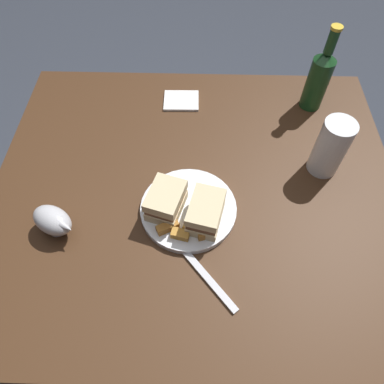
{
  "coord_description": "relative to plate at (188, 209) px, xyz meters",
  "views": [
    {
      "loc": [
        -0.01,
        0.54,
        1.55
      ],
      "look_at": [
        0.01,
        0.04,
        0.81
      ],
      "focal_mm": 32.9,
      "sensor_mm": 36.0,
      "label": 1
    }
  ],
  "objects": [
    {
      "name": "ground_plane",
      "position": [
        -0.02,
        -0.08,
        -0.79
      ],
      "size": [
        6.0,
        6.0,
        0.0
      ],
      "primitive_type": "plane",
      "color": "#333842"
    },
    {
      "name": "dining_table",
      "position": [
        -0.02,
        -0.08,
        -0.4
      ],
      "size": [
        1.09,
        0.95,
        0.78
      ],
      "primitive_type": "cube",
      "color": "#422816",
      "rests_on": "ground"
    },
    {
      "name": "plate",
      "position": [
        0.0,
        0.0,
        0.0
      ],
      "size": [
        0.24,
        0.24,
        0.02
      ],
      "primitive_type": "cylinder",
      "color": "white",
      "rests_on": "dining_table"
    },
    {
      "name": "sandwich_half_left",
      "position": [
        0.05,
        0.0,
        0.04
      ],
      "size": [
        0.1,
        0.12,
        0.07
      ],
      "color": "beige",
      "rests_on": "plate"
    },
    {
      "name": "sandwich_half_right",
      "position": [
        -0.04,
        0.03,
        0.04
      ],
      "size": [
        0.1,
        0.12,
        0.07
      ],
      "color": "beige",
      "rests_on": "plate"
    },
    {
      "name": "potato_wedge_front",
      "position": [
        0.02,
        0.08,
        0.02
      ],
      "size": [
        0.05,
        0.03,
        0.02
      ],
      "primitive_type": "cube",
      "rotation": [
        0.0,
        0.0,
        2.91
      ],
      "color": "#B77F33",
      "rests_on": "plate"
    },
    {
      "name": "potato_wedge_middle",
      "position": [
        0.05,
        0.06,
        0.02
      ],
      "size": [
        0.06,
        0.04,
        0.02
      ],
      "primitive_type": "cube",
      "rotation": [
        0.0,
        0.0,
        0.48
      ],
      "color": "#AD702D",
      "rests_on": "plate"
    },
    {
      "name": "potato_wedge_back",
      "position": [
        -0.01,
        0.06,
        0.02
      ],
      "size": [
        0.04,
        0.03,
        0.01
      ],
      "primitive_type": "cube",
      "rotation": [
        0.0,
        0.0,
        2.79
      ],
      "color": "gold",
      "rests_on": "plate"
    },
    {
      "name": "potato_wedge_left_edge",
      "position": [
        -0.03,
        0.07,
        0.02
      ],
      "size": [
        0.03,
        0.05,
        0.02
      ],
      "primitive_type": "cube",
      "rotation": [
        0.0,
        0.0,
        4.98
      ],
      "color": "#AD702D",
      "rests_on": "plate"
    },
    {
      "name": "pint_glass",
      "position": [
        -0.36,
        -0.15,
        0.06
      ],
      "size": [
        0.08,
        0.08,
        0.17
      ],
      "color": "white",
      "rests_on": "dining_table"
    },
    {
      "name": "gravy_boat",
      "position": [
        0.32,
        0.06,
        0.04
      ],
      "size": [
        0.12,
        0.11,
        0.07
      ],
      "color": "#B7B7BC",
      "rests_on": "dining_table"
    },
    {
      "name": "cider_bottle",
      "position": [
        -0.37,
        -0.4,
        0.09
      ],
      "size": [
        0.07,
        0.07,
        0.26
      ],
      "color": "#19421E",
      "rests_on": "dining_table"
    },
    {
      "name": "napkin",
      "position": [
        0.04,
        -0.41,
        -0.0
      ],
      "size": [
        0.11,
        0.09,
        0.01
      ],
      "primitive_type": "cube",
      "rotation": [
        0.0,
        0.0,
        0.02
      ],
      "color": "white",
      "rests_on": "dining_table"
    },
    {
      "name": "fork",
      "position": [
        -0.05,
        0.18,
        -0.01
      ],
      "size": [
        0.13,
        0.15,
        0.01
      ],
      "primitive_type": "cube",
      "rotation": [
        0.0,
        0.0,
        5.41
      ],
      "color": "silver",
      "rests_on": "dining_table"
    }
  ]
}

